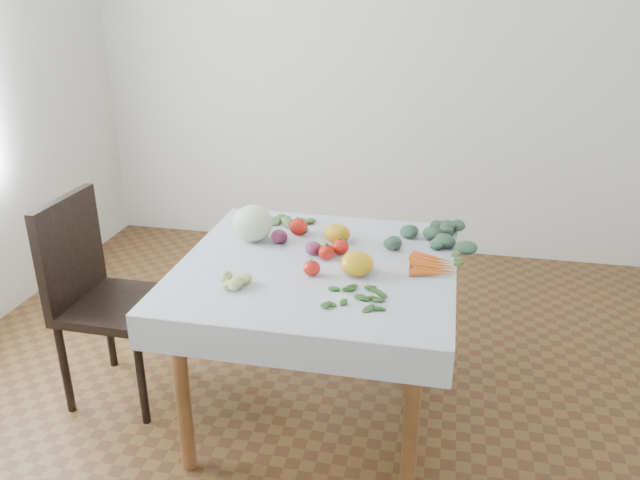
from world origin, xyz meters
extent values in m
plane|color=brown|center=(0.00, 0.00, 0.00)|extent=(4.00, 4.00, 0.00)
cube|color=white|center=(0.00, 2.00, 1.35)|extent=(4.00, 0.04, 2.70)
cube|color=brown|center=(0.00, 0.00, 0.73)|extent=(1.00, 1.00, 0.04)
cylinder|color=brown|center=(-0.44, -0.44, 0.35)|extent=(0.06, 0.06, 0.71)
cylinder|color=brown|center=(0.44, -0.44, 0.35)|extent=(0.06, 0.06, 0.71)
cylinder|color=brown|center=(-0.44, 0.44, 0.35)|extent=(0.06, 0.06, 0.71)
cylinder|color=brown|center=(0.44, 0.44, 0.35)|extent=(0.06, 0.06, 0.71)
cube|color=white|center=(0.00, 0.00, 0.75)|extent=(1.12, 1.12, 0.01)
cube|color=black|center=(-0.92, -0.03, 0.47)|extent=(0.44, 0.44, 0.04)
cube|color=black|center=(-1.12, -0.03, 0.73)|extent=(0.05, 0.44, 0.48)
cylinder|color=black|center=(-1.11, -0.22, 0.22)|extent=(0.04, 0.04, 0.45)
cylinder|color=black|center=(-0.74, -0.22, 0.22)|extent=(0.04, 0.04, 0.45)
cylinder|color=black|center=(-1.11, 0.16, 0.22)|extent=(0.04, 0.04, 0.45)
cylinder|color=black|center=(-0.73, 0.15, 0.22)|extent=(0.04, 0.04, 0.45)
ellipsoid|color=#DDEFC8|center=(-0.33, 0.18, 0.84)|extent=(0.21, 0.21, 0.16)
ellipsoid|color=red|center=(-0.15, 0.30, 0.79)|extent=(0.10, 0.10, 0.07)
ellipsoid|color=red|center=(0.08, 0.11, 0.79)|extent=(0.09, 0.09, 0.06)
ellipsoid|color=red|center=(0.00, -0.11, 0.79)|extent=(0.09, 0.09, 0.06)
ellipsoid|color=red|center=(0.03, 0.05, 0.79)|extent=(0.09, 0.09, 0.06)
ellipsoid|color=gold|center=(0.04, 0.24, 0.80)|extent=(0.12, 0.12, 0.08)
ellipsoid|color=gold|center=(0.18, -0.07, 0.80)|extent=(0.17, 0.17, 0.09)
ellipsoid|color=#581931|center=(-0.21, 0.17, 0.79)|extent=(0.08, 0.08, 0.06)
ellipsoid|color=#581931|center=(-0.03, 0.08, 0.79)|extent=(0.07, 0.07, 0.06)
ellipsoid|color=#C0D47A|center=(-0.25, -0.28, 0.78)|extent=(0.04, 0.04, 0.04)
ellipsoid|color=#C0D47A|center=(-0.28, -0.27, 0.78)|extent=(0.04, 0.04, 0.04)
ellipsoid|color=#C0D47A|center=(-0.24, -0.30, 0.78)|extent=(0.04, 0.04, 0.04)
ellipsoid|color=#C0D47A|center=(-0.24, -0.25, 0.78)|extent=(0.04, 0.04, 0.04)
ellipsoid|color=#C0D47A|center=(-0.31, -0.30, 0.78)|extent=(0.04, 0.04, 0.04)
cone|color=orange|center=(0.47, 0.12, 0.77)|extent=(0.19, 0.08, 0.03)
cone|color=orange|center=(0.47, 0.09, 0.77)|extent=(0.19, 0.07, 0.03)
cone|color=orange|center=(0.47, 0.06, 0.77)|extent=(0.19, 0.05, 0.03)
cone|color=orange|center=(0.47, 0.03, 0.77)|extent=(0.19, 0.04, 0.03)
cone|color=orange|center=(0.47, 0.00, 0.77)|extent=(0.19, 0.04, 0.03)
cone|color=orange|center=(0.47, -0.03, 0.77)|extent=(0.19, 0.05, 0.03)
ellipsoid|color=#31503C|center=(0.48, 0.35, 0.78)|extent=(0.08, 0.08, 0.05)
ellipsoid|color=#31503C|center=(0.42, 0.36, 0.78)|extent=(0.08, 0.08, 0.05)
ellipsoid|color=#31503C|center=(0.47, 0.30, 0.78)|extent=(0.08, 0.08, 0.05)
ellipsoid|color=#31503C|center=(0.48, 0.39, 0.78)|extent=(0.08, 0.08, 0.05)
ellipsoid|color=#31503C|center=(0.38, 0.32, 0.78)|extent=(0.08, 0.08, 0.05)
ellipsoid|color=#31503C|center=(0.54, 0.32, 0.78)|extent=(0.08, 0.08, 0.05)
ellipsoid|color=#31503C|center=(0.41, 0.42, 0.78)|extent=(0.08, 0.08, 0.05)
ellipsoid|color=#31503C|center=(0.42, 0.25, 0.78)|extent=(0.08, 0.08, 0.05)
ellipsoid|color=#31503C|center=(0.57, 0.40, 0.78)|extent=(0.08, 0.08, 0.05)
ellipsoid|color=#31503C|center=(0.31, 0.37, 0.78)|extent=(0.08, 0.08, 0.05)
ellipsoid|color=#31503C|center=(0.55, 0.24, 0.78)|extent=(0.08, 0.08, 0.05)
ellipsoid|color=#31503C|center=(0.47, 0.48, 0.78)|extent=(0.08, 0.08, 0.05)
ellipsoid|color=#265319|center=(0.21, -0.27, 0.76)|extent=(0.05, 0.03, 0.01)
ellipsoid|color=#265319|center=(0.19, -0.25, 0.76)|extent=(0.05, 0.03, 0.01)
ellipsoid|color=#265319|center=(0.19, -0.29, 0.76)|extent=(0.05, 0.03, 0.01)
ellipsoid|color=#265319|center=(0.23, -0.25, 0.76)|extent=(0.05, 0.03, 0.01)
ellipsoid|color=#265319|center=(0.16, -0.26, 0.76)|extent=(0.05, 0.03, 0.01)
ellipsoid|color=#265319|center=(0.23, -0.30, 0.76)|extent=(0.05, 0.03, 0.01)
ellipsoid|color=#265319|center=(0.20, -0.22, 0.76)|extent=(0.05, 0.03, 0.01)
ellipsoid|color=#265319|center=(0.16, -0.30, 0.76)|extent=(0.05, 0.03, 0.01)
ellipsoid|color=#265319|center=(0.27, -0.26, 0.76)|extent=(0.05, 0.03, 0.01)
ellipsoid|color=#265319|center=(0.14, -0.23, 0.76)|extent=(0.05, 0.03, 0.01)
ellipsoid|color=#265319|center=(0.21, -0.33, 0.76)|extent=(0.05, 0.03, 0.01)
ellipsoid|color=#265319|center=(0.25, -0.21, 0.76)|extent=(0.05, 0.03, 0.01)
ellipsoid|color=#265319|center=(0.11, -0.28, 0.76)|extent=(0.05, 0.03, 0.01)
ellipsoid|color=#265319|center=(0.29, -0.31, 0.76)|extent=(0.05, 0.03, 0.01)
ellipsoid|color=#265319|center=(0.17, -0.18, 0.76)|extent=(0.05, 0.03, 0.01)
ellipsoid|color=#486C31|center=(-0.19, 0.37, 0.77)|extent=(0.05, 0.05, 0.02)
ellipsoid|color=#486C31|center=(-0.22, 0.39, 0.77)|extent=(0.05, 0.05, 0.02)
ellipsoid|color=#486C31|center=(-0.22, 0.35, 0.77)|extent=(0.05, 0.05, 0.02)
ellipsoid|color=#486C31|center=(-0.18, 0.39, 0.77)|extent=(0.05, 0.05, 0.02)
ellipsoid|color=#486C31|center=(-0.25, 0.38, 0.77)|extent=(0.05, 0.05, 0.02)
ellipsoid|color=#486C31|center=(-0.18, 0.34, 0.77)|extent=(0.05, 0.05, 0.02)
ellipsoid|color=#486C31|center=(-0.21, 0.42, 0.77)|extent=(0.05, 0.05, 0.02)
ellipsoid|color=#486C31|center=(-0.25, 0.34, 0.77)|extent=(0.05, 0.05, 0.02)
ellipsoid|color=#486C31|center=(-0.14, 0.38, 0.77)|extent=(0.05, 0.05, 0.02)
ellipsoid|color=#486C31|center=(-0.27, 0.41, 0.77)|extent=(0.05, 0.05, 0.02)
ellipsoid|color=#486C31|center=(-0.20, 0.31, 0.77)|extent=(0.05, 0.05, 0.02)
ellipsoid|color=#486C31|center=(-0.16, 0.44, 0.77)|extent=(0.05, 0.05, 0.02)
ellipsoid|color=#486C31|center=(-0.30, 0.36, 0.77)|extent=(0.05, 0.05, 0.02)
ellipsoid|color=#486C31|center=(-0.12, 0.33, 0.77)|extent=(0.05, 0.05, 0.02)
camera|label=1|loc=(0.49, -2.28, 1.83)|focal=35.00mm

